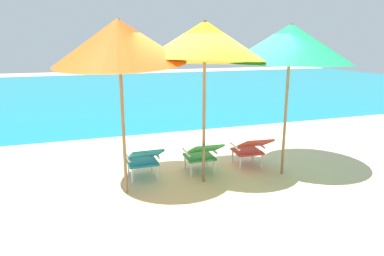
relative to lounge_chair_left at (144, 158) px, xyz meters
The scene contains 8 objects.
ground_plane 4.19m from the lounge_chair_left, 75.46° to the left, with size 40.00×40.00×0.00m, color beige.
ocean_band 12.11m from the lounge_chair_left, 85.04° to the left, with size 40.00×18.00×0.01m, color teal.
lounge_chair_left is the anchor object (origin of this frame).
lounge_chair_center 1.06m from the lounge_chair_left, ahead, with size 0.57×0.89×0.68m.
lounge_chair_right 2.06m from the lounge_chair_left, ahead, with size 0.61×0.92×0.68m.
beach_umbrella_left 2.04m from the lounge_chair_left, 132.92° to the right, with size 2.74×2.75×2.77m.
beach_umbrella_center 2.23m from the lounge_chair_left, 22.44° to the right, with size 2.73×2.75×2.79m.
beach_umbrella_right 3.17m from the lounge_chair_left, 11.49° to the right, with size 2.99×2.99×2.70m.
Camera 1 is at (-2.08, -5.67, 2.37)m, focal length 32.25 mm.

